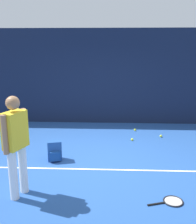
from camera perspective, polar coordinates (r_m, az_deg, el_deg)
name	(u,v)px	position (r m, az deg, el deg)	size (l,w,h in m)	color
ground_plane	(97,161)	(5.90, -0.18, -10.42)	(12.00, 12.00, 0.00)	#234C93
back_fence	(102,77)	(8.42, 0.81, 7.54)	(10.00, 0.10, 2.97)	#141E38
court_line	(96,169)	(5.52, -0.40, -12.24)	(9.00, 0.05, 0.00)	white
tennis_player	(16,141)	(4.46, -17.30, -5.97)	(0.35, 0.50, 1.70)	white
tennis_racket	(172,201)	(4.65, 15.56, -18.06)	(0.64, 0.41, 0.03)	black
backpack	(55,151)	(5.92, -9.32, -8.31)	(0.34, 0.34, 0.44)	#1E478C
tennis_ball_near_player	(161,136)	(7.52, 13.39, -5.05)	(0.07, 0.07, 0.07)	#CCE033
tennis_ball_by_fence	(135,130)	(7.91, 7.96, -3.82)	(0.07, 0.07, 0.07)	#CCE033
tennis_ball_mid_court	(53,144)	(6.84, -9.72, -6.80)	(0.07, 0.07, 0.07)	#CCE033
tennis_ball_far_left	(132,139)	(7.11, 7.36, -5.89)	(0.07, 0.07, 0.07)	#CCE033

